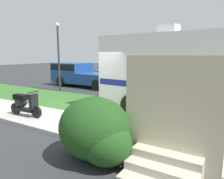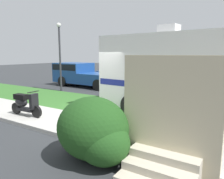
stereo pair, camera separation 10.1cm
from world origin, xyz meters
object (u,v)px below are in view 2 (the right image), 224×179
pickup_truck_far (138,72)px  bottle_green (204,148)px  scooter (25,104)px  bicycle (86,114)px  pickup_truck_near (83,74)px  motorhome_rv (199,73)px  street_lamp_post (60,50)px

pickup_truck_far → bottle_green: bearing=-57.8°
scooter → bicycle: size_ratio=0.93×
bicycle → pickup_truck_near: 9.52m
bicycle → pickup_truck_near: bearing=130.5°
motorhome_rv → bottle_green: 3.36m
motorhome_rv → bottle_green: (0.75, -2.90, -1.52)m
motorhome_rv → pickup_truck_near: (-9.00, 4.35, -0.80)m
street_lamp_post → bicycle: bearing=-38.6°
motorhome_rv → street_lamp_post: bearing=167.7°
scooter → bottle_green: scooter is taller
pickup_truck_far → street_lamp_post: size_ratio=1.35×
pickup_truck_far → scooter: bearing=-87.4°
street_lamp_post → scooter: bearing=-57.1°
pickup_truck_far → street_lamp_post: (-2.80, -5.94, 1.67)m
pickup_truck_near → street_lamp_post: street_lamp_post is taller
bottle_green → street_lamp_post: 11.00m
motorhome_rv → pickup_truck_far: (-6.04, 7.86, -0.77)m
bicycle → street_lamp_post: 7.99m
bottle_green → pickup_truck_near: bearing=143.4°
motorhome_rv → bicycle: size_ratio=4.41×
scooter → motorhome_rv: bearing=30.1°
scooter → pickup_truck_far: size_ratio=0.26×
pickup_truck_near → bottle_green: 12.18m
motorhome_rv → street_lamp_post: 9.09m
bicycle → pickup_truck_far: pickup_truck_far is taller
scooter → street_lamp_post: bearing=122.9°
scooter → bicycle: (2.70, 0.33, -0.09)m
pickup_truck_near → bicycle: bearing=-49.5°
scooter → pickup_truck_near: bearing=114.7°
bicycle → bottle_green: bicycle is taller
scooter → pickup_truck_far: pickup_truck_far is taller
bottle_green → motorhome_rv: bearing=104.6°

